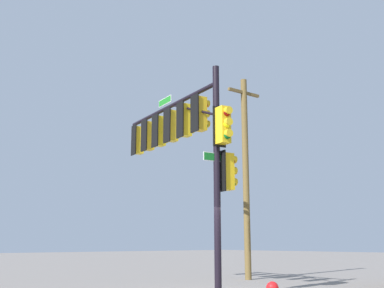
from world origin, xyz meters
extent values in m
cylinder|color=black|center=(0.00, 0.00, 3.40)|extent=(0.20, 0.20, 6.81)
cylinder|color=black|center=(2.96, -0.50, 6.27)|extent=(5.93, 1.14, 0.14)
cylinder|color=black|center=(1.33, -0.23, 5.77)|extent=(2.70, 0.54, 1.08)
cube|color=yellow|center=(0.91, -0.15, 5.52)|extent=(0.37, 0.40, 1.10)
cube|color=black|center=(0.94, 0.04, 5.52)|extent=(0.44, 0.11, 1.22)
sphere|color=maroon|center=(0.88, -0.35, 5.86)|extent=(0.22, 0.22, 0.22)
cylinder|color=yellow|center=(0.87, -0.41, 5.90)|extent=(0.25, 0.17, 0.23)
sphere|color=#FFFC14|center=(0.88, -0.35, 5.52)|extent=(0.22, 0.22, 0.22)
cylinder|color=yellow|center=(0.87, -0.41, 5.56)|extent=(0.25, 0.17, 0.23)
sphere|color=#0B621E|center=(0.88, -0.35, 5.18)|extent=(0.22, 0.22, 0.22)
cylinder|color=yellow|center=(0.87, -0.41, 5.22)|extent=(0.25, 0.17, 0.23)
cube|color=yellow|center=(1.82, -0.31, 5.52)|extent=(0.38, 0.41, 1.10)
cube|color=black|center=(1.85, -0.11, 5.52)|extent=(0.44, 0.12, 1.22)
sphere|color=maroon|center=(1.78, -0.51, 5.86)|extent=(0.22, 0.22, 0.22)
cylinder|color=yellow|center=(1.77, -0.57, 5.90)|extent=(0.25, 0.18, 0.23)
sphere|color=#FFFC14|center=(1.78, -0.51, 5.52)|extent=(0.22, 0.22, 0.22)
cylinder|color=yellow|center=(1.77, -0.57, 5.56)|extent=(0.25, 0.18, 0.23)
sphere|color=#0B621E|center=(1.78, -0.51, 5.18)|extent=(0.22, 0.22, 0.22)
cylinder|color=yellow|center=(1.77, -0.57, 5.22)|extent=(0.25, 0.18, 0.23)
cube|color=yellow|center=(2.73, -0.46, 5.52)|extent=(0.36, 0.40, 1.10)
cube|color=black|center=(2.75, -0.27, 5.52)|extent=(0.44, 0.10, 1.22)
sphere|color=maroon|center=(2.70, -0.66, 5.86)|extent=(0.22, 0.22, 0.22)
cylinder|color=yellow|center=(2.69, -0.72, 5.90)|extent=(0.25, 0.17, 0.23)
sphere|color=#FFFC14|center=(2.70, -0.66, 5.52)|extent=(0.22, 0.22, 0.22)
cylinder|color=yellow|center=(2.69, -0.72, 5.56)|extent=(0.25, 0.17, 0.23)
sphere|color=#0B621E|center=(2.70, -0.66, 5.18)|extent=(0.22, 0.22, 0.22)
cylinder|color=yellow|center=(2.69, -0.72, 5.22)|extent=(0.25, 0.17, 0.23)
cube|color=yellow|center=(3.64, -0.62, 5.52)|extent=(0.36, 0.40, 1.10)
cube|color=black|center=(3.66, -0.42, 5.52)|extent=(0.44, 0.09, 1.22)
sphere|color=maroon|center=(3.61, -0.82, 5.86)|extent=(0.22, 0.22, 0.22)
cylinder|color=yellow|center=(3.61, -0.88, 5.90)|extent=(0.25, 0.17, 0.23)
sphere|color=#FFFC14|center=(3.61, -0.82, 5.52)|extent=(0.22, 0.22, 0.22)
cylinder|color=yellow|center=(3.61, -0.88, 5.56)|extent=(0.25, 0.17, 0.23)
sphere|color=#0B621E|center=(3.61, -0.82, 5.18)|extent=(0.22, 0.22, 0.22)
cylinder|color=yellow|center=(3.61, -0.88, 5.22)|extent=(0.25, 0.17, 0.23)
cube|color=yellow|center=(4.55, -0.77, 5.52)|extent=(0.36, 0.40, 1.10)
cube|color=black|center=(4.57, -0.57, 5.52)|extent=(0.44, 0.09, 1.22)
sphere|color=maroon|center=(4.52, -0.97, 5.86)|extent=(0.22, 0.22, 0.22)
cylinder|color=yellow|center=(4.52, -1.03, 5.90)|extent=(0.25, 0.17, 0.23)
sphere|color=#FFFC14|center=(4.52, -0.97, 5.52)|extent=(0.22, 0.22, 0.22)
cylinder|color=yellow|center=(4.52, -1.03, 5.56)|extent=(0.25, 0.17, 0.23)
sphere|color=#0B621E|center=(4.52, -0.97, 5.18)|extent=(0.22, 0.22, 0.22)
cylinder|color=yellow|center=(4.52, -1.03, 5.22)|extent=(0.25, 0.17, 0.23)
cube|color=yellow|center=(5.46, -0.93, 5.52)|extent=(0.39, 0.42, 1.10)
cube|color=black|center=(5.50, -0.73, 5.52)|extent=(0.44, 0.13, 1.22)
sphere|color=maroon|center=(5.42, -1.12, 5.86)|extent=(0.22, 0.22, 0.22)
cylinder|color=yellow|center=(5.40, -1.18, 5.90)|extent=(0.25, 0.18, 0.23)
sphere|color=#FFFC14|center=(5.42, -1.12, 5.52)|extent=(0.22, 0.22, 0.22)
cylinder|color=yellow|center=(5.40, -1.18, 5.56)|extent=(0.25, 0.18, 0.23)
sphere|color=#0B621E|center=(5.42, -1.12, 5.18)|extent=(0.22, 0.22, 0.22)
cylinder|color=yellow|center=(5.40, -1.18, 5.22)|extent=(0.25, 0.18, 0.23)
cube|color=yellow|center=(-0.35, 0.06, 4.87)|extent=(0.41, 0.38, 1.10)
cube|color=black|center=(-0.15, 0.03, 4.87)|extent=(0.11, 0.44, 1.22)
sphere|color=maroon|center=(-0.54, 0.09, 5.21)|extent=(0.22, 0.22, 0.22)
cylinder|color=yellow|center=(-0.60, 0.10, 5.25)|extent=(0.18, 0.25, 0.23)
sphere|color=#FFFC14|center=(-0.54, 0.09, 4.87)|extent=(0.22, 0.22, 0.22)
cylinder|color=yellow|center=(-0.60, 0.10, 4.91)|extent=(0.18, 0.25, 0.23)
sphere|color=#0B621E|center=(-0.54, 0.09, 4.53)|extent=(0.22, 0.22, 0.22)
cylinder|color=yellow|center=(-0.60, 0.10, 4.57)|extent=(0.18, 0.25, 0.23)
cube|color=yellow|center=(-0.06, -0.35, 3.57)|extent=(0.38, 0.41, 1.10)
cube|color=black|center=(-0.03, -0.15, 3.57)|extent=(0.44, 0.11, 1.22)
sphere|color=maroon|center=(-0.09, -0.54, 3.91)|extent=(0.22, 0.22, 0.22)
cylinder|color=yellow|center=(-0.10, -0.60, 3.95)|extent=(0.25, 0.18, 0.23)
sphere|color=#FFFC14|center=(-0.09, -0.54, 3.57)|extent=(0.22, 0.22, 0.22)
cylinder|color=yellow|center=(-0.10, -0.60, 3.61)|extent=(0.25, 0.18, 0.23)
sphere|color=#0B621E|center=(-0.09, -0.54, 3.23)|extent=(0.22, 0.22, 0.22)
cylinder|color=yellow|center=(-0.10, -0.60, 3.27)|extent=(0.25, 0.18, 0.23)
cube|color=white|center=(3.25, -0.55, 6.57)|extent=(0.93, 0.18, 0.26)
cube|color=#1E7D21|center=(3.25, -0.55, 6.57)|extent=(0.89, 0.18, 0.22)
cube|color=white|center=(0.00, 0.00, 3.97)|extent=(0.18, 0.93, 0.26)
cube|color=#166C23|center=(0.00, 0.00, 3.97)|extent=(0.18, 0.89, 0.22)
cylinder|color=brown|center=(3.71, -5.35, 4.33)|extent=(0.27, 0.27, 8.65)
cube|color=brown|center=(3.71, -5.35, 8.05)|extent=(0.26, 1.80, 0.12)
sphere|color=red|center=(-4.21, 2.77, 0.72)|extent=(0.22, 0.22, 0.22)
camera|label=1|loc=(-9.69, 9.44, 1.50)|focal=43.49mm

